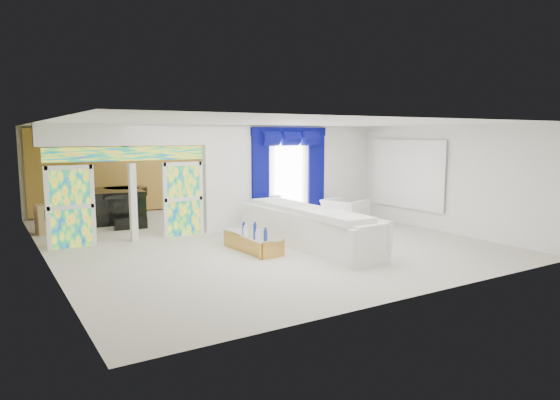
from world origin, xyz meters
TOP-DOWN VIEW (x-y plane):
  - floor at (0.00, 0.00)m, footprint 12.00×12.00m
  - dividing_wall at (2.15, 1.00)m, footprint 5.70×0.18m
  - dividing_header at (-2.85, 1.00)m, footprint 4.30×0.18m
  - stained_panel_left at (-4.28, 1.00)m, footprint 0.95×0.04m
  - stained_panel_right at (-1.42, 1.00)m, footprint 0.95×0.04m
  - stained_transom at (-2.85, 1.00)m, footprint 4.00×0.05m
  - window_pane at (1.90, 0.90)m, footprint 1.00×0.02m
  - blue_drape_left at (0.90, 0.87)m, footprint 0.55×0.10m
  - blue_drape_right at (2.90, 0.87)m, footprint 0.55×0.10m
  - blue_pelmet at (1.90, 0.87)m, footprint 2.60×0.12m
  - wall_mirror at (4.94, -1.00)m, footprint 0.04×2.70m
  - gold_curtains at (0.00, 5.90)m, footprint 9.70×0.12m
  - white_sofa at (0.65, -1.90)m, footprint 1.29×4.59m
  - coffee_table at (-0.70, -1.60)m, footprint 0.71×1.79m
  - console_table at (1.61, 0.72)m, footprint 1.14×0.38m
  - table_lamp at (1.31, 0.72)m, footprint 0.36×0.36m
  - armchair at (3.41, 0.07)m, footprint 1.32×1.42m
  - grand_piano at (-2.41, 4.35)m, footprint 1.71×2.13m
  - piano_bench at (-2.41, 2.75)m, footprint 0.96×0.45m
  - tv_console at (-4.56, 3.20)m, footprint 0.62×0.57m
  - chandelier at (-2.30, 3.40)m, footprint 0.60×0.60m
  - decanters at (-0.70, -1.66)m, footprint 0.21×1.13m

SIDE VIEW (x-z plane):
  - floor at x=0.00m, z-range 0.00..0.00m
  - piano_bench at x=-2.41m, z-range 0.00..0.31m
  - console_table at x=1.61m, z-range 0.00..0.38m
  - coffee_table at x=-0.70m, z-range 0.00..0.39m
  - armchair at x=3.41m, z-range 0.00..0.76m
  - tv_console at x=-4.56m, z-range 0.00..0.82m
  - white_sofa at x=0.65m, z-range 0.00..0.86m
  - decanters at x=-0.70m, z-range 0.35..0.61m
  - grand_piano at x=-2.41m, z-range 0.00..1.00m
  - table_lamp at x=1.31m, z-range 0.38..0.96m
  - stained_panel_left at x=-4.28m, z-range 0.00..2.00m
  - stained_panel_right at x=-1.42m, z-range 0.00..2.00m
  - blue_drape_left at x=0.90m, z-range 0.00..2.80m
  - blue_drape_right at x=2.90m, z-range 0.00..2.80m
  - window_pane at x=1.90m, z-range 0.30..2.60m
  - dividing_wall at x=2.15m, z-range 0.00..3.00m
  - gold_curtains at x=0.00m, z-range 0.05..2.95m
  - wall_mirror at x=4.94m, z-range 0.60..2.50m
  - stained_transom at x=-2.85m, z-range 2.08..2.42m
  - chandelier at x=-2.30m, z-range 2.35..2.95m
  - dividing_header at x=-2.85m, z-range 2.45..3.00m
  - blue_pelmet at x=1.90m, z-range 2.69..2.94m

